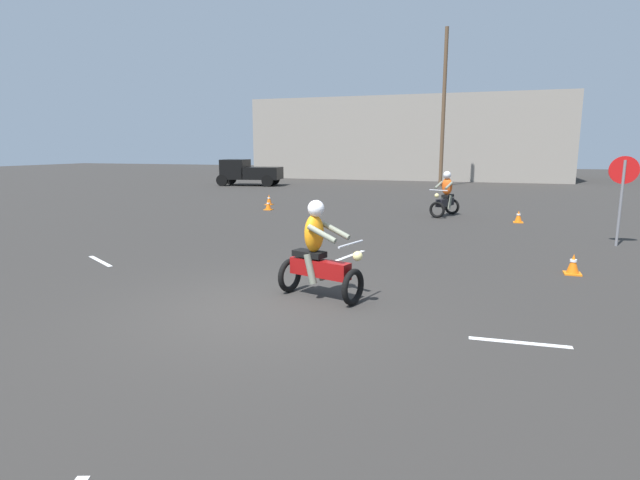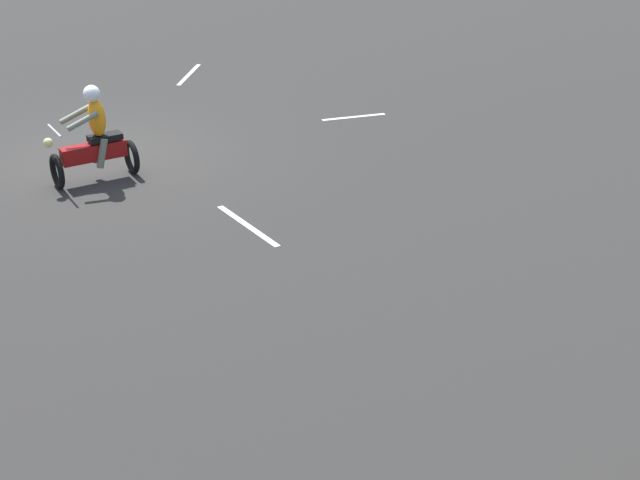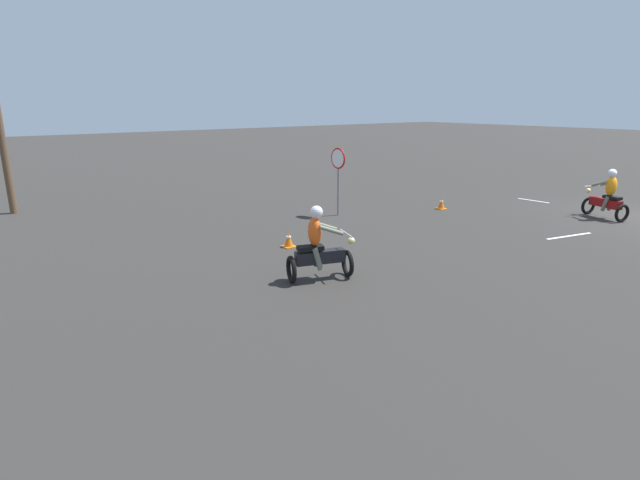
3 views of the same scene
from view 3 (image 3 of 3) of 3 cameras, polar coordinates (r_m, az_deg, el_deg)
ground_plane at (r=19.90m, az=32.39°, el=2.14°), size 120.00×120.00×0.00m
motorcycle_rider_foreground at (r=19.17m, az=30.00°, el=4.28°), size 1.56×1.01×1.66m
motorcycle_rider_background at (r=10.79m, az=-0.18°, el=-0.91°), size 1.06×1.55×1.66m
stop_sign at (r=16.95m, az=2.08°, el=8.25°), size 0.70×0.08×2.30m
traffic_cone_near_left at (r=13.41m, az=-3.60°, el=0.01°), size 0.32×0.32×0.41m
traffic_cone_mid_center at (r=18.71m, az=13.70°, el=4.06°), size 0.32×0.32×0.42m
lane_stripe_e at (r=21.54m, az=23.19°, el=4.17°), size 1.28×0.17×0.01m
lane_stripe_n at (r=16.25m, az=26.59°, el=0.42°), size 0.52×1.72×0.01m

